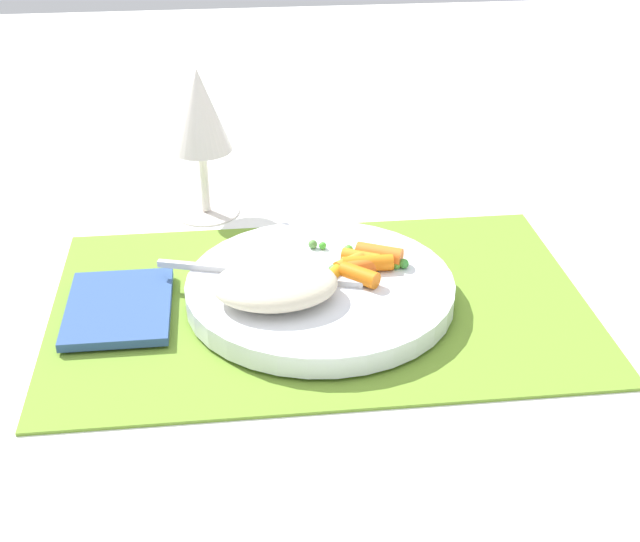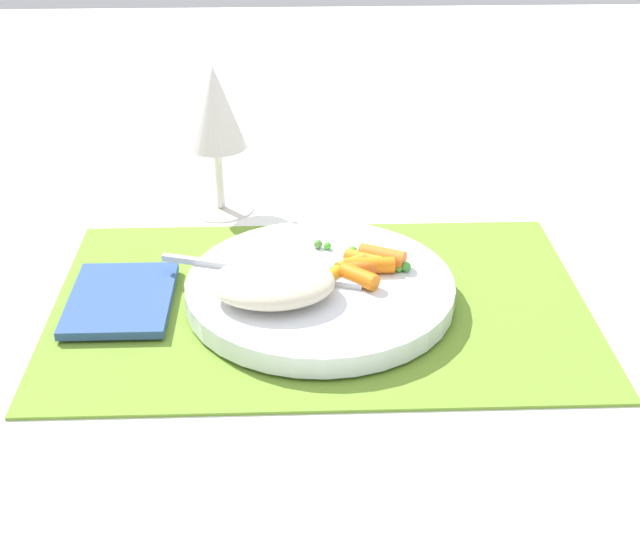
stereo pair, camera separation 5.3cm
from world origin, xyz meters
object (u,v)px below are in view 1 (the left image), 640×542
rice_mound (275,284)px  fork (281,274)px  plate (320,290)px  napkin (119,306)px  carrot_portion (363,264)px  wine_glass (200,116)px

rice_mound → fork: (0.01, 0.04, -0.01)m
plate → napkin: plate is taller
plate → fork: (-0.03, 0.01, 0.01)m
carrot_portion → napkin: size_ratio=0.71×
rice_mound → carrot_portion: rice_mound is taller
plate → rice_mound: rice_mound is taller
fork → rice_mound: bearing=-101.6°
plate → napkin: 0.18m
rice_mound → carrot_portion: (0.08, 0.04, -0.01)m
fork → wine_glass: wine_glass is taller
rice_mound → fork: rice_mound is taller
plate → carrot_portion: 0.05m
fork → plate: bearing=-16.7°
rice_mound → napkin: size_ratio=0.90×
fork → napkin: bearing=-177.0°
fork → wine_glass: 0.23m
carrot_portion → rice_mound: bearing=-154.1°
rice_mound → wine_glass: 0.25m
wine_glass → rice_mound: bearing=-75.2°
plate → rice_mound: bearing=-147.1°
napkin → fork: bearing=3.0°
carrot_portion → napkin: 0.23m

